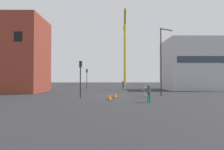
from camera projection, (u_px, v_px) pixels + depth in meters
ground at (112, 96)px, 21.28m from camera, size 160.00×160.00×0.00m
brick_building at (9, 55)px, 27.23m from camera, size 10.53×7.02×11.35m
office_block at (191, 65)px, 33.78m from camera, size 9.69×7.81×9.38m
construction_crane at (125, 41)px, 65.95m from camera, size 2.43×20.53×23.51m
streetlamp_tall at (162, 56)px, 21.48m from camera, size 1.86×0.90×8.19m
traffic_light_island at (87, 76)px, 35.52m from camera, size 0.39×0.35×4.02m
traffic_light_far at (80, 73)px, 19.42m from camera, size 0.39×0.28×4.01m
pedestrian_walking at (149, 92)px, 15.47m from camera, size 0.34×0.34×1.62m
pedestrian_waiting at (123, 85)px, 30.06m from camera, size 0.34×0.34×1.72m
safety_barrier_right_run at (106, 87)px, 32.46m from camera, size 1.99×0.33×1.08m
safety_barrier_left_run at (137, 87)px, 32.15m from camera, size 2.30×0.19×1.08m
safety_barrier_front at (147, 92)px, 19.98m from camera, size 0.32×1.81×1.08m
traffic_cone_striped at (143, 90)px, 29.18m from camera, size 0.61×0.61×0.62m
traffic_cone_on_verge at (115, 95)px, 19.21m from camera, size 0.56×0.56×0.57m
traffic_cone_by_barrier at (110, 97)px, 17.35m from camera, size 0.57×0.57×0.58m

